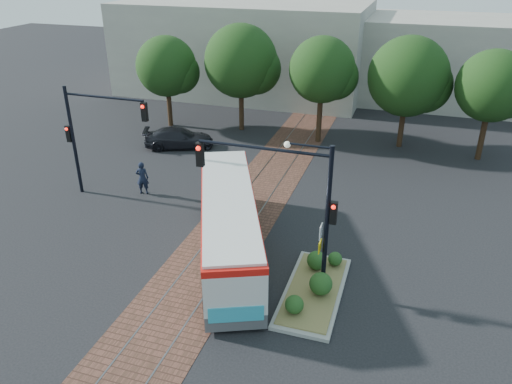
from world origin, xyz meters
TOP-DOWN VIEW (x-y plane):
  - ground at (0.00, 0.00)m, footprint 120.00×120.00m
  - trackbed at (0.00, 4.00)m, footprint 3.60×40.00m
  - tree_row at (1.21, 16.42)m, footprint 26.40×5.60m
  - warehouses at (-0.53, 28.75)m, footprint 40.00×13.00m
  - city_bus at (0.58, 0.75)m, footprint 6.29×10.65m
  - traffic_island at (4.82, -0.90)m, footprint 2.20×5.20m
  - signal_pole_main at (3.86, -0.81)m, footprint 5.49×0.46m
  - signal_pole_left at (-8.37, 4.00)m, footprint 4.99×0.34m
  - officer at (-6.08, 4.89)m, footprint 0.79×0.63m
  - parked_car at (-7.34, 11.97)m, footprint 5.00×3.46m

SIDE VIEW (x-z plane):
  - ground at x=0.00m, z-range 0.00..0.00m
  - trackbed at x=0.00m, z-range 0.00..0.02m
  - traffic_island at x=4.82m, z-range -0.24..0.89m
  - parked_car at x=-7.34m, z-range 0.00..1.35m
  - officer at x=-6.08m, z-range 0.00..1.87m
  - city_bus at x=0.58m, z-range 0.16..3.01m
  - warehouses at x=-0.53m, z-range -0.19..7.81m
  - signal_pole_left at x=-8.37m, z-range 0.86..6.86m
  - signal_pole_main at x=3.86m, z-range 1.16..7.16m
  - tree_row at x=1.21m, z-range 1.01..8.69m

